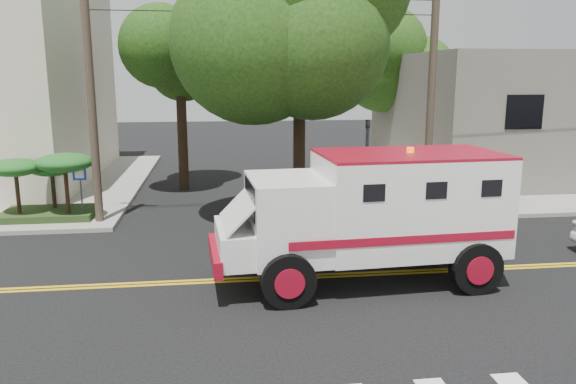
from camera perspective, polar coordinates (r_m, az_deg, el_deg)
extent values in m
plane|color=black|center=(14.64, -0.99, -8.74)|extent=(100.00, 100.00, 0.00)
cube|color=gray|center=(31.40, 21.33, 1.75)|extent=(17.00, 17.00, 0.15)
cube|color=#6A675B|center=(32.23, 23.68, 7.32)|extent=(14.00, 12.00, 6.00)
cylinder|color=#382D23|center=(20.06, -19.39, 9.34)|extent=(0.28, 0.28, 9.00)
cylinder|color=#382D23|center=(21.31, 14.36, 9.75)|extent=(0.28, 0.28, 9.00)
cylinder|color=black|center=(20.41, 1.16, 7.22)|extent=(0.44, 0.44, 7.00)
sphere|color=#14370F|center=(20.43, 1.20, 17.05)|extent=(5.32, 5.32, 5.32)
sphere|color=#14370F|center=(19.94, 4.97, 18.79)|extent=(4.56, 4.56, 4.56)
cylinder|color=black|center=(25.77, -10.70, 6.43)|extent=(0.44, 0.44, 5.60)
sphere|color=#14370F|center=(25.67, -10.95, 12.66)|extent=(3.92, 3.92, 3.92)
sphere|color=#14370F|center=(25.08, -9.09, 13.71)|extent=(3.36, 3.36, 3.36)
cylinder|color=black|center=(31.34, 11.40, 7.65)|extent=(0.44, 0.44, 5.95)
sphere|color=#14370F|center=(31.27, 11.63, 13.09)|extent=(4.20, 4.20, 4.20)
sphere|color=#14370F|center=(31.02, 13.65, 13.85)|extent=(3.60, 3.60, 3.60)
cylinder|color=#3F3F42|center=(20.22, 7.98, 2.21)|extent=(0.12, 0.12, 3.60)
imported|color=#3F3F42|center=(20.04, 8.09, 6.02)|extent=(0.15, 0.18, 0.90)
cylinder|color=#3F3F42|center=(20.79, -20.24, -0.40)|extent=(0.06, 0.06, 2.00)
cube|color=#0C33A5|center=(20.59, -20.43, 1.74)|extent=(0.45, 0.03, 0.45)
cube|color=#1E3314|center=(21.84, -23.08, -2.02)|extent=(3.20, 2.00, 0.24)
cylinder|color=black|center=(21.65, -25.77, 0.02)|extent=(0.14, 0.14, 1.52)
ellipsoid|color=#174F19|center=(21.50, -25.98, 2.25)|extent=(1.73, 1.73, 0.60)
cylinder|color=black|center=(22.02, -22.73, 0.25)|extent=(0.14, 0.14, 1.36)
ellipsoid|color=#174F19|center=(21.89, -22.89, 2.21)|extent=(1.55, 1.55, 0.54)
cylinder|color=black|center=(20.96, -21.55, 0.24)|extent=(0.14, 0.14, 1.68)
ellipsoid|color=#174F19|center=(20.80, -21.75, 2.79)|extent=(1.91, 1.91, 0.66)
cube|color=white|center=(14.41, 12.10, -1.05)|extent=(4.60, 2.88, 2.40)
cube|color=white|center=(13.59, -0.04, -2.55)|extent=(1.97, 2.61, 1.94)
cube|color=black|center=(13.34, -3.79, -0.58)|extent=(0.18, 1.94, 0.80)
cube|color=white|center=(13.59, -5.03, -5.10)|extent=(1.16, 2.34, 0.80)
cube|color=maroon|center=(13.63, -7.41, -6.36)|extent=(0.35, 2.46, 0.40)
cube|color=maroon|center=(14.19, 12.31, 3.81)|extent=(4.60, 2.88, 0.07)
cylinder|color=black|center=(12.70, 0.02, -9.01)|extent=(1.27, 0.44, 1.26)
cylinder|color=black|center=(15.08, -1.79, -5.60)|extent=(1.27, 0.44, 1.26)
cylinder|color=black|center=(14.22, 18.56, -7.33)|extent=(1.27, 0.44, 1.26)
cylinder|color=black|center=(16.38, 14.24, -4.54)|extent=(1.27, 0.44, 1.26)
imported|color=gray|center=(22.23, 21.27, 0.49)|extent=(0.76, 0.59, 1.85)
imported|color=gray|center=(23.43, 14.33, 1.04)|extent=(0.92, 0.89, 1.50)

